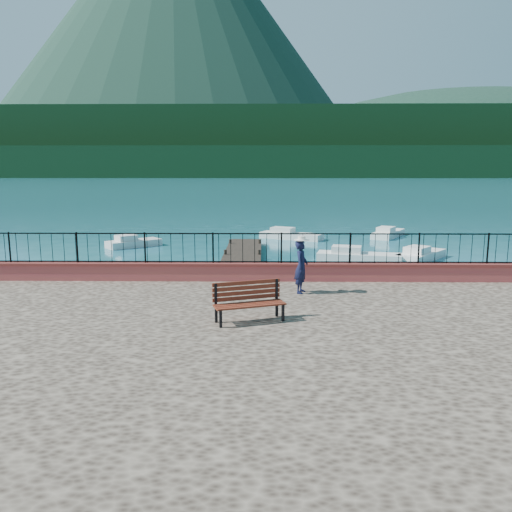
{
  "coord_description": "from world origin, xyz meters",
  "views": [
    {
      "loc": [
        -0.89,
        -12.12,
        4.75
      ],
      "look_at": [
        -1.09,
        2.0,
        2.3
      ],
      "focal_mm": 35.0,
      "sensor_mm": 36.0,
      "label": 1
    }
  ],
  "objects_px": {
    "boat_0": "(217,283)",
    "boat_2": "(421,252)",
    "park_bench": "(249,310)",
    "person": "(301,267)",
    "boat_4": "(291,233)",
    "boat_5": "(388,231)",
    "boat_3": "(134,240)",
    "boat_1": "(359,254)"
  },
  "relations": [
    {
      "from": "boat_5",
      "to": "park_bench",
      "type": "bearing_deg",
      "value": -170.99
    },
    {
      "from": "person",
      "to": "boat_5",
      "type": "xyz_separation_m",
      "value": [
        7.86,
        21.35,
        -1.58
      ]
    },
    {
      "from": "park_bench",
      "to": "boat_1",
      "type": "height_order",
      "value": "park_bench"
    },
    {
      "from": "park_bench",
      "to": "person",
      "type": "relative_size",
      "value": 1.14
    },
    {
      "from": "boat_1",
      "to": "boat_5",
      "type": "bearing_deg",
      "value": 80.97
    },
    {
      "from": "boat_4",
      "to": "boat_5",
      "type": "height_order",
      "value": "same"
    },
    {
      "from": "boat_2",
      "to": "boat_5",
      "type": "height_order",
      "value": "same"
    },
    {
      "from": "park_bench",
      "to": "boat_0",
      "type": "height_order",
      "value": "park_bench"
    },
    {
      "from": "boat_0",
      "to": "boat_2",
      "type": "xyz_separation_m",
      "value": [
        10.21,
        7.53,
        0.0
      ]
    },
    {
      "from": "boat_4",
      "to": "boat_2",
      "type": "bearing_deg",
      "value": -24.35
    },
    {
      "from": "person",
      "to": "boat_4",
      "type": "xyz_separation_m",
      "value": [
        0.85,
        20.14,
        -1.58
      ]
    },
    {
      "from": "boat_1",
      "to": "boat_3",
      "type": "bearing_deg",
      "value": 173.12
    },
    {
      "from": "boat_2",
      "to": "boat_4",
      "type": "relative_size",
      "value": 0.86
    },
    {
      "from": "boat_2",
      "to": "boat_4",
      "type": "xyz_separation_m",
      "value": [
        -6.49,
        7.98,
        0.0
      ]
    },
    {
      "from": "boat_2",
      "to": "boat_5",
      "type": "xyz_separation_m",
      "value": [
        0.52,
        9.19,
        0.0
      ]
    },
    {
      "from": "boat_0",
      "to": "boat_2",
      "type": "height_order",
      "value": "same"
    },
    {
      "from": "park_bench",
      "to": "boat_2",
      "type": "relative_size",
      "value": 0.48
    },
    {
      "from": "person",
      "to": "boat_2",
      "type": "relative_size",
      "value": 0.42
    },
    {
      "from": "boat_3",
      "to": "boat_4",
      "type": "xyz_separation_m",
      "value": [
        10.02,
        3.7,
        0.0
      ]
    },
    {
      "from": "person",
      "to": "boat_2",
      "type": "bearing_deg",
      "value": -14.37
    },
    {
      "from": "boat_0",
      "to": "boat_5",
      "type": "height_order",
      "value": "same"
    },
    {
      "from": "boat_2",
      "to": "boat_5",
      "type": "relative_size",
      "value": 0.9
    },
    {
      "from": "boat_3",
      "to": "boat_5",
      "type": "bearing_deg",
      "value": -22.46
    },
    {
      "from": "boat_1",
      "to": "boat_2",
      "type": "height_order",
      "value": "same"
    },
    {
      "from": "boat_3",
      "to": "boat_2",
      "type": "bearing_deg",
      "value": -53.08
    },
    {
      "from": "boat_2",
      "to": "park_bench",
      "type": "bearing_deg",
      "value": -170.23
    },
    {
      "from": "person",
      "to": "boat_3",
      "type": "height_order",
      "value": "person"
    },
    {
      "from": "boat_1",
      "to": "boat_3",
      "type": "xyz_separation_m",
      "value": [
        -13.1,
        4.76,
        0.0
      ]
    },
    {
      "from": "person",
      "to": "boat_4",
      "type": "distance_m",
      "value": 20.22
    },
    {
      "from": "park_bench",
      "to": "boat_0",
      "type": "relative_size",
      "value": 0.53
    },
    {
      "from": "park_bench",
      "to": "boat_4",
      "type": "bearing_deg",
      "value": 64.9
    },
    {
      "from": "park_bench",
      "to": "boat_5",
      "type": "distance_m",
      "value": 25.91
    },
    {
      "from": "park_bench",
      "to": "boat_3",
      "type": "bearing_deg",
      "value": 92.48
    },
    {
      "from": "boat_0",
      "to": "boat_4",
      "type": "relative_size",
      "value": 0.77
    },
    {
      "from": "person",
      "to": "boat_3",
      "type": "bearing_deg",
      "value": 45.9
    },
    {
      "from": "boat_2",
      "to": "boat_4",
      "type": "height_order",
      "value": "same"
    },
    {
      "from": "boat_1",
      "to": "boat_4",
      "type": "xyz_separation_m",
      "value": [
        -3.08,
        8.46,
        0.0
      ]
    },
    {
      "from": "boat_2",
      "to": "boat_3",
      "type": "height_order",
      "value": "same"
    },
    {
      "from": "person",
      "to": "boat_1",
      "type": "height_order",
      "value": "person"
    },
    {
      "from": "park_bench",
      "to": "boat_3",
      "type": "xyz_separation_m",
      "value": [
        -7.74,
        19.26,
        -1.09
      ]
    },
    {
      "from": "boat_5",
      "to": "boat_0",
      "type": "bearing_deg",
      "value": 177.35
    },
    {
      "from": "boat_0",
      "to": "boat_3",
      "type": "distance_m",
      "value": 13.38
    }
  ]
}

